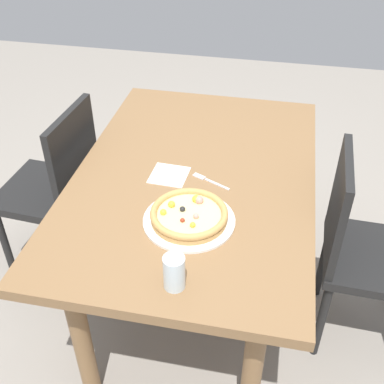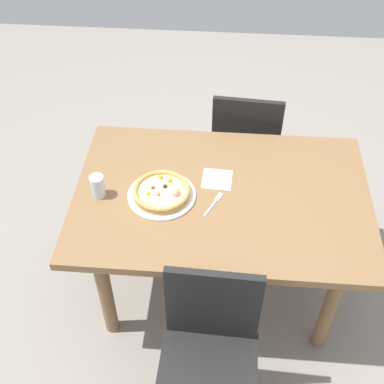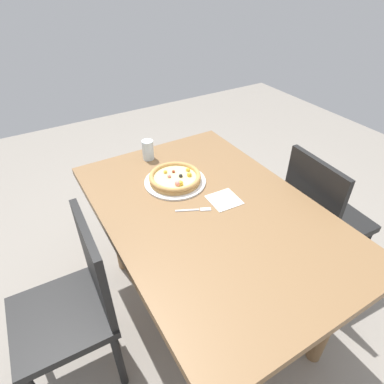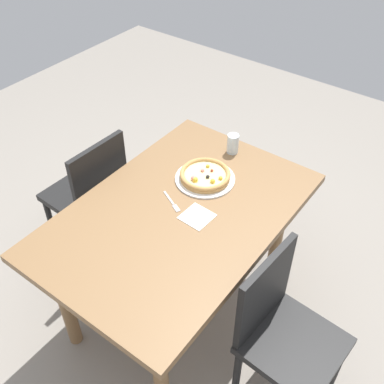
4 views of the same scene
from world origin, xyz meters
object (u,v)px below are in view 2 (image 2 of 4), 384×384
object	(u,v)px
chair_far	(245,144)
drinking_glass	(98,186)
chair_near	(209,355)
napkin	(217,179)
pizza	(162,191)
dining_table	(221,208)
plate	(162,195)
fork	(215,202)

from	to	relation	value
chair_far	drinking_glass	distance (m)	1.05
chair_near	chair_far	world-z (taller)	same
drinking_glass	napkin	size ratio (longest dim) A/B	0.81
pizza	dining_table	bearing A→B (deg)	7.39
plate	drinking_glass	world-z (taller)	drinking_glass
plate	pizza	xyz separation A→B (m)	(0.00, 0.00, 0.03)
dining_table	chair_near	world-z (taller)	chair_near
chair_near	plate	xyz separation A→B (m)	(-0.26, 0.64, 0.26)
napkin	chair_near	bearing A→B (deg)	-89.21
chair_near	chair_far	size ratio (longest dim) A/B	1.00
fork	drinking_glass	bearing A→B (deg)	115.22
dining_table	chair_near	xyz separation A→B (m)	(-0.02, -0.68, -0.15)
pizza	napkin	distance (m)	0.28
fork	plate	bearing A→B (deg)	110.64
chair_far	pizza	size ratio (longest dim) A/B	3.31
plate	fork	distance (m)	0.25
plate	fork	world-z (taller)	plate
napkin	dining_table	bearing A→B (deg)	-73.72
pizza	chair_far	bearing A→B (deg)	60.61
dining_table	pizza	world-z (taller)	pizza
pizza	fork	bearing A→B (deg)	-5.35
chair_far	napkin	world-z (taller)	chair_far
plate	chair_near	bearing A→B (deg)	-67.74
chair_far	drinking_glass	world-z (taller)	chair_far
chair_near	pizza	distance (m)	0.75
chair_far	plate	xyz separation A→B (m)	(-0.40, -0.71, 0.26)
pizza	fork	distance (m)	0.25
chair_far	pizza	bearing A→B (deg)	-115.30
drinking_glass	pizza	bearing A→B (deg)	3.28
dining_table	chair_near	size ratio (longest dim) A/B	1.56
chair_near	drinking_glass	bearing A→B (deg)	-46.44
chair_far	drinking_glass	xyz separation A→B (m)	(-0.69, -0.73, 0.31)
pizza	napkin	xyz separation A→B (m)	(0.25, 0.13, -0.03)
dining_table	chair_far	xyz separation A→B (m)	(0.12, 0.68, -0.15)
fork	napkin	distance (m)	0.15
chair_near	drinking_glass	distance (m)	0.89
chair_near	pizza	size ratio (longest dim) A/B	3.31
plate	napkin	xyz separation A→B (m)	(0.25, 0.13, -0.00)
drinking_glass	napkin	world-z (taller)	drinking_glass
napkin	fork	bearing A→B (deg)	-91.52
chair_far	pizza	distance (m)	0.86
plate	drinking_glass	distance (m)	0.30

